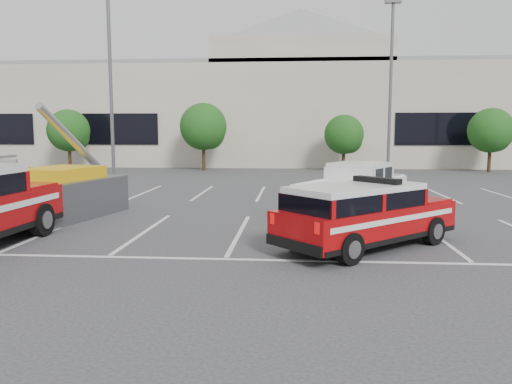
% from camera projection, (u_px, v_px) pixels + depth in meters
% --- Properties ---
extents(ground, '(120.00, 120.00, 0.00)m').
position_uv_depth(ground, '(239.00, 233.00, 13.96)').
color(ground, '#323234').
rests_on(ground, ground).
extents(stall_markings, '(23.00, 15.00, 0.01)m').
position_uv_depth(stall_markings, '(253.00, 208.00, 18.41)').
color(stall_markings, silver).
rests_on(stall_markings, ground).
extents(convention_building, '(60.00, 16.99, 13.20)m').
position_uv_depth(convention_building, '(280.00, 110.00, 44.91)').
color(convention_building, beige).
rests_on(convention_building, ground).
extents(tree_left, '(3.07, 3.07, 4.42)m').
position_uv_depth(tree_left, '(70.00, 132.00, 36.57)').
color(tree_left, '#3F2B19').
rests_on(tree_left, ground).
extents(tree_mid_left, '(3.37, 3.37, 4.85)m').
position_uv_depth(tree_mid_left, '(205.00, 128.00, 35.78)').
color(tree_mid_left, '#3F2B19').
rests_on(tree_mid_left, ground).
extents(tree_mid_right, '(2.77, 2.77, 3.99)m').
position_uv_depth(tree_mid_right, '(345.00, 136.00, 35.09)').
color(tree_mid_right, '#3F2B19').
rests_on(tree_mid_right, ground).
extents(tree_right, '(3.07, 3.07, 4.42)m').
position_uv_depth(tree_right, '(492.00, 132.00, 34.30)').
color(tree_right, '#3F2B19').
rests_on(tree_right, ground).
extents(light_pole_left, '(0.90, 0.60, 10.24)m').
position_uv_depth(light_pole_left, '(111.00, 86.00, 25.81)').
color(light_pole_left, '#59595E').
rests_on(light_pole_left, ground).
extents(light_pole_mid, '(0.90, 0.60, 10.24)m').
position_uv_depth(light_pole_mid, '(390.00, 90.00, 28.64)').
color(light_pole_mid, '#59595E').
rests_on(light_pole_mid, ground).
extents(fire_chief_suv, '(4.81, 4.61, 1.72)m').
position_uv_depth(fire_chief_suv, '(365.00, 220.00, 12.14)').
color(fire_chief_suv, '#940709').
rests_on(fire_chief_suv, ground).
extents(white_pickup, '(4.48, 5.91, 1.74)m').
position_uv_depth(white_pickup, '(354.00, 193.00, 17.37)').
color(white_pickup, silver).
rests_on(white_pickup, ground).
extents(utility_rig, '(4.45, 4.60, 3.74)m').
position_uv_depth(utility_rig, '(57.00, 195.00, 16.58)').
color(utility_rig, '#59595E').
rests_on(utility_rig, ground).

